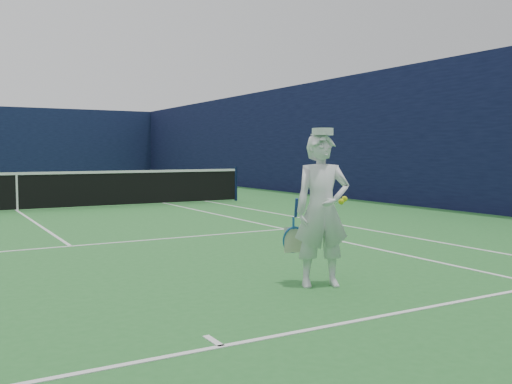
# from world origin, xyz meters

# --- Properties ---
(ground) EXTENTS (80.00, 80.00, 0.00)m
(ground) POSITION_xyz_m (0.00, 0.00, 0.00)
(ground) COLOR #2B7230
(ground) RESTS_ON ground
(court_markings) EXTENTS (11.03, 23.83, 0.01)m
(court_markings) POSITION_xyz_m (0.00, 0.00, 0.00)
(court_markings) COLOR white
(court_markings) RESTS_ON ground
(windscreen_fence) EXTENTS (20.12, 36.12, 4.00)m
(windscreen_fence) POSITION_xyz_m (0.00, 0.00, 2.00)
(windscreen_fence) COLOR #0E1433
(windscreen_fence) RESTS_ON ground
(tennis_net) EXTENTS (12.88, 0.09, 1.07)m
(tennis_net) POSITION_xyz_m (0.00, 0.00, 0.55)
(tennis_net) COLOR #141E4C
(tennis_net) RESTS_ON ground
(tennis_player) EXTENTS (0.73, 0.68, 1.79)m
(tennis_player) POSITION_xyz_m (1.89, -10.62, 0.87)
(tennis_player) COLOR white
(tennis_player) RESTS_ON ground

